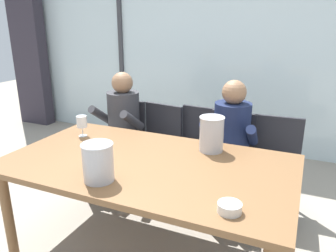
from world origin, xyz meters
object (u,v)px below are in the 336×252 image
ice_bucket_secondary (212,133)px  wine_glass_near_bucket (90,153)px  person_navy_polo (230,140)px  ice_bucket_primary (98,162)px  chair_right_of_center (229,153)px  tasting_bowl (230,208)px  chair_left_of_center (158,142)px  chair_near_curtain (123,136)px  person_charcoal_jacket (119,124)px  wine_glass_by_left_taster (82,123)px  chair_near_window_right (275,159)px  chair_center (198,146)px  dining_table (148,171)px

ice_bucket_secondary → wine_glass_near_bucket: ice_bucket_secondary is taller
person_navy_polo → ice_bucket_primary: person_navy_polo is taller
ice_bucket_secondary → wine_glass_near_bucket: 0.88m
chair_right_of_center → tasting_bowl: bearing=-75.2°
chair_left_of_center → ice_bucket_primary: 1.37m
chair_near_curtain → ice_bucket_secondary: (1.12, -0.58, 0.37)m
chair_left_of_center → ice_bucket_secondary: bearing=-31.0°
chair_near_curtain → tasting_bowl: size_ratio=6.95×
chair_left_of_center → tasting_bowl: bearing=-44.0°
person_charcoal_jacket → ice_bucket_secondary: (1.08, -0.46, 0.20)m
wine_glass_near_bucket → chair_left_of_center: bearing=94.6°
ice_bucket_primary → wine_glass_by_left_taster: bearing=134.4°
person_charcoal_jacket → tasting_bowl: person_charcoal_jacket is taller
wine_glass_near_bucket → tasting_bowl: bearing=-7.7°
chair_near_window_right → person_charcoal_jacket: bearing=-177.5°
chair_near_window_right → chair_center: bearing=174.6°
wine_glass_by_left_taster → tasting_bowl: bearing=-24.3°
chair_right_of_center → wine_glass_near_bucket: 1.40m
dining_table → ice_bucket_secondary: size_ratio=7.52×
chair_right_of_center → wine_glass_near_bucket: size_ratio=4.95×
person_navy_polo → ice_bucket_primary: 1.31m
chair_center → ice_bucket_primary: ice_bucket_primary is taller
chair_right_of_center → chair_left_of_center: bearing=-178.3°
chair_center → chair_near_window_right: same height
chair_left_of_center → chair_center: size_ratio=1.00×
ice_bucket_secondary → tasting_bowl: 0.82m
chair_left_of_center → dining_table: bearing=-60.4°
chair_center → tasting_bowl: bearing=-60.4°
chair_right_of_center → wine_glass_near_bucket: bearing=-115.8°
person_navy_polo → wine_glass_near_bucket: (-0.65, -1.08, 0.19)m
chair_left_of_center → chair_right_of_center: (0.72, -0.00, 0.00)m
dining_table → tasting_bowl: (0.66, -0.39, 0.10)m
chair_center → wine_glass_by_left_taster: size_ratio=4.95×
ice_bucket_primary → tasting_bowl: bearing=-1.8°
chair_center → wine_glass_by_left_taster: 1.13m
wine_glass_by_left_taster → wine_glass_near_bucket: same height
chair_right_of_center → wine_glass_by_left_taster: (-1.08, -0.70, 0.36)m
chair_near_curtain → chair_near_window_right: (1.53, 0.02, 0.00)m
dining_table → ice_bucket_primary: (-0.14, -0.36, 0.19)m
chair_near_curtain → chair_right_of_center: size_ratio=1.00×
chair_near_window_right → ice_bucket_secondary: 0.81m
person_navy_polo → tasting_bowl: 1.25m
ice_bucket_primary → ice_bucket_secondary: (0.48, 0.73, 0.01)m
chair_near_window_right → person_charcoal_jacket: size_ratio=0.73×
dining_table → ice_bucket_primary: size_ratio=8.33×
ice_bucket_primary → person_charcoal_jacket: bearing=116.8°
dining_table → chair_right_of_center: 1.02m
wine_glass_near_bucket → person_charcoal_jacket: bearing=113.3°
person_charcoal_jacket → ice_bucket_primary: bearing=-58.4°
chair_left_of_center → chair_near_curtain: bearing=-171.7°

